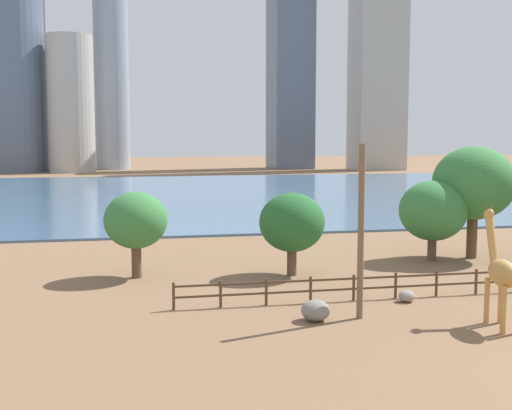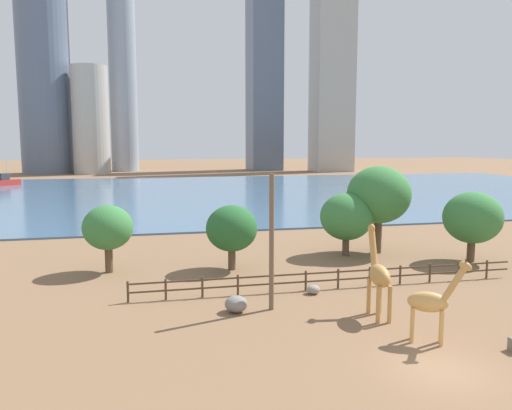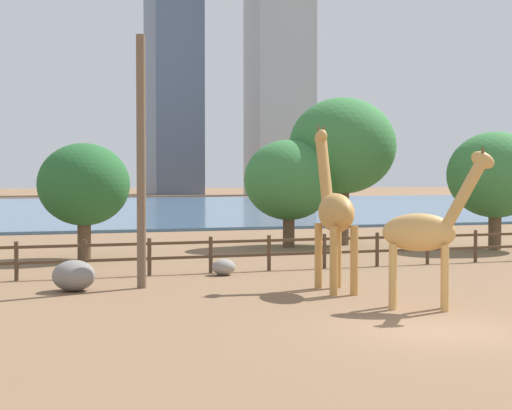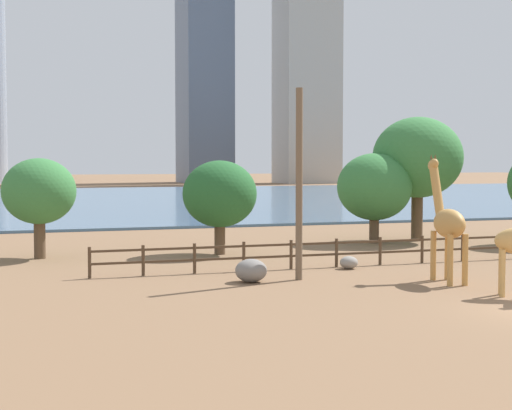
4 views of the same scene
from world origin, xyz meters
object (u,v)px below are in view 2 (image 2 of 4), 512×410
object	(u,v)px
tree_right_tall	(473,218)
tree_left_small	(108,228)
boulder_near_fence	(313,289)
giraffe_tall	(379,275)
boulder_by_pole	(236,304)
tree_right_small	(232,229)
tree_left_large	(379,195)
utility_pole	(272,243)
boat_ferry	(6,181)
giraffe_companion	(431,302)
tree_center_broad	(346,217)

from	to	relation	value
tree_right_tall	tree_left_small	size ratio (longest dim) A/B	1.13
boulder_near_fence	giraffe_tall	bearing A→B (deg)	-66.86
boulder_by_pole	tree_right_small	bearing A→B (deg)	81.52
tree_left_large	tree_right_small	bearing A→B (deg)	-167.45
giraffe_tall	boulder_near_fence	size ratio (longest dim) A/B	6.26
utility_pole	tree_left_small	distance (m)	14.29
boulder_near_fence	tree_right_tall	xyz separation A→B (m)	(15.17, 5.49, 3.26)
boulder_by_pole	boat_ferry	size ratio (longest dim) A/B	0.21
utility_pole	tree_right_tall	size ratio (longest dim) A/B	1.38
giraffe_companion	boat_ferry	world-z (taller)	boat_ferry
tree_left_large	tree_center_broad	bearing A→B (deg)	-173.16
tree_right_tall	giraffe_tall	bearing A→B (deg)	-142.07
tree_left_small	boat_ferry	distance (m)	86.23
tree_left_large	tree_center_broad	xyz separation A→B (m)	(-3.08, -0.37, -1.72)
giraffe_companion	utility_pole	distance (m)	9.01
boulder_by_pole	tree_left_small	bearing A→B (deg)	125.40
giraffe_tall	tree_right_tall	size ratio (longest dim) A/B	0.91
giraffe_companion	boulder_by_pole	size ratio (longest dim) A/B	3.30
boulder_near_fence	boat_ferry	bearing A→B (deg)	113.95
boulder_by_pole	tree_left_large	xyz separation A→B (m)	(14.69, 12.39, 4.56)
giraffe_companion	tree_left_small	xyz separation A→B (m)	(-15.74, 16.89, 1.31)
giraffe_companion	tree_right_tall	xyz separation A→B (m)	(12.32, 14.06, 1.56)
tree_left_large	tree_right_tall	world-z (taller)	tree_left_large
tree_right_small	giraffe_tall	bearing A→B (deg)	-63.31
boulder_by_pole	giraffe_companion	bearing A→B (deg)	-37.47
giraffe_companion	utility_pole	world-z (taller)	utility_pole
giraffe_tall	tree_left_small	bearing A→B (deg)	55.96
tree_left_small	tree_right_tall	bearing A→B (deg)	-5.76
boulder_near_fence	tree_center_broad	world-z (taller)	tree_center_broad
tree_right_tall	tree_left_small	xyz separation A→B (m)	(-28.06, 2.83, -0.24)
boulder_by_pole	tree_right_small	xyz separation A→B (m)	(1.41, 9.43, 2.65)
giraffe_tall	tree_right_tall	xyz separation A→B (m)	(13.14, 10.24, 1.17)
tree_right_small	boat_ferry	bearing A→B (deg)	113.50
utility_pole	giraffe_tall	bearing A→B (deg)	-24.84
tree_center_broad	tree_right_small	size ratio (longest dim) A/B	1.09
boulder_near_fence	tree_right_tall	size ratio (longest dim) A/B	0.15
tree_left_small	tree_center_broad	bearing A→B (deg)	4.26
tree_left_large	boat_ferry	xyz separation A→B (m)	(-49.37, 80.02, -3.91)
giraffe_tall	boulder_by_pole	world-z (taller)	giraffe_tall
utility_pole	tree_left_large	world-z (taller)	utility_pole
utility_pole	boat_ferry	size ratio (longest dim) A/B	1.25
giraffe_tall	tree_center_broad	xyz separation A→B (m)	(4.22, 14.49, 0.93)
tree_right_tall	boat_ferry	world-z (taller)	boat_ferry
giraffe_tall	boulder_by_pole	size ratio (longest dim) A/B	4.00
boulder_near_fence	tree_left_small	size ratio (longest dim) A/B	0.16
boulder_near_fence	tree_right_tall	world-z (taller)	tree_right_tall
tree_left_large	tree_center_broad	distance (m)	3.55
tree_left_small	giraffe_tall	bearing A→B (deg)	-41.22
tree_center_broad	tree_right_small	world-z (taller)	tree_center_broad
tree_right_small	boat_ferry	xyz separation A→B (m)	(-36.08, 82.98, -2.00)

